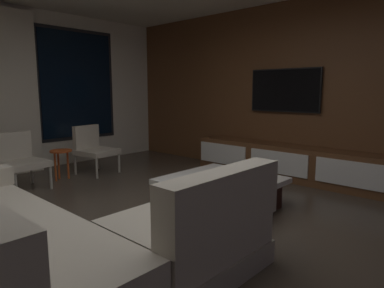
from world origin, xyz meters
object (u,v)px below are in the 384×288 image
at_px(side_stool, 61,156).
at_px(accent_chair_by_curtain, 20,158).
at_px(coffee_table, 221,193).
at_px(media_console, 288,163).
at_px(sectional_couch, 56,241).
at_px(book_stack_on_coffee_table, 226,182).
at_px(mounted_tv, 285,90).
at_px(accent_chair_near_window, 93,147).

bearing_deg(side_stool, accent_chair_by_curtain, -175.26).
relative_size(coffee_table, accent_chair_by_curtain, 1.49).
distance_m(coffee_table, media_console, 1.76).
relative_size(coffee_table, media_console, 0.37).
bearing_deg(coffee_table, media_console, 2.44).
distance_m(sectional_couch, book_stack_on_coffee_table, 1.81).
bearing_deg(coffee_table, book_stack_on_coffee_table, -131.95).
height_order(book_stack_on_coffee_table, mounted_tv, mounted_tv).
bearing_deg(accent_chair_near_window, side_stool, -175.86).
xyz_separation_m(coffee_table, accent_chair_near_window, (-0.04, 2.63, 0.25)).
relative_size(accent_chair_by_curtain, mounted_tv, 0.67).
height_order(book_stack_on_coffee_table, side_stool, side_stool).
bearing_deg(mounted_tv, media_console, -132.46).
bearing_deg(media_console, side_stool, 133.38).
distance_m(sectional_couch, accent_chair_by_curtain, 2.69).
height_order(coffee_table, book_stack_on_coffee_table, book_stack_on_coffee_table).
relative_size(sectional_couch, accent_chair_near_window, 3.21).
distance_m(media_console, mounted_tv, 1.13).
relative_size(book_stack_on_coffee_table, media_console, 0.08).
bearing_deg(coffee_table, accent_chair_by_curtain, 115.84).
height_order(coffee_table, accent_chair_near_window, accent_chair_near_window).
bearing_deg(book_stack_on_coffee_table, mounted_tv, 12.54).
xyz_separation_m(accent_chair_near_window, accent_chair_by_curtain, (-1.19, -0.09, 0.00)).
height_order(accent_chair_near_window, side_stool, accent_chair_near_window).
bearing_deg(media_console, coffee_table, -177.56).
height_order(sectional_couch, accent_chair_near_window, sectional_couch).
bearing_deg(media_console, sectional_couch, -178.12).
distance_m(side_stool, mounted_tv, 3.58).
xyz_separation_m(sectional_couch, book_stack_on_coffee_table, (1.80, -0.15, 0.10)).
distance_m(book_stack_on_coffee_table, accent_chair_by_curtain, 2.93).
xyz_separation_m(coffee_table, accent_chair_by_curtain, (-1.23, 2.53, 0.25)).
xyz_separation_m(sectional_couch, media_console, (3.73, 0.12, -0.04)).
xyz_separation_m(book_stack_on_coffee_table, accent_chair_near_window, (0.14, 2.82, 0.05)).
bearing_deg(side_stool, coffee_table, -76.60).
bearing_deg(book_stack_on_coffee_table, side_stool, 98.95).
xyz_separation_m(sectional_couch, accent_chair_near_window, (1.94, 2.67, 0.14)).
xyz_separation_m(sectional_couch, coffee_table, (1.98, 0.05, -0.10)).
relative_size(accent_chair_by_curtain, media_console, 0.25).
distance_m(book_stack_on_coffee_table, accent_chair_near_window, 2.83).
xyz_separation_m(sectional_couch, side_stool, (1.36, 2.63, 0.08)).
distance_m(accent_chair_near_window, accent_chair_by_curtain, 1.19).
distance_m(sectional_couch, side_stool, 2.96).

